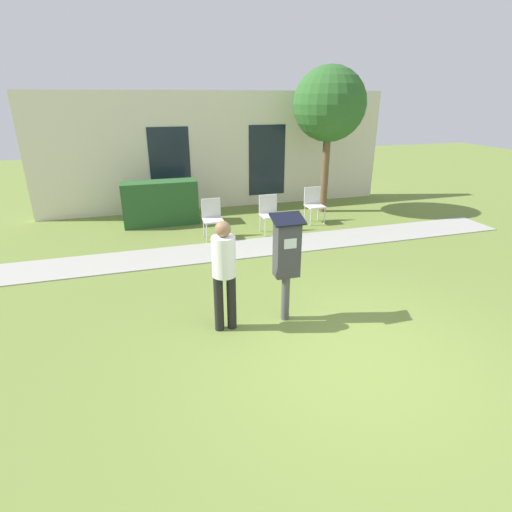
# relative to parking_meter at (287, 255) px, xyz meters

# --- Properties ---
(ground_plane) EXTENTS (40.00, 40.00, 0.00)m
(ground_plane) POSITION_rel_parking_meter_xyz_m (0.48, -1.20, -1.02)
(ground_plane) COLOR olive
(sidewalk) EXTENTS (12.00, 1.10, 0.02)m
(sidewalk) POSITION_rel_parking_meter_xyz_m (0.48, 2.96, -1.01)
(sidewalk) COLOR #A3A099
(sidewalk) RESTS_ON ground
(building_facade) EXTENTS (10.00, 0.26, 3.20)m
(building_facade) POSITION_rel_parking_meter_xyz_m (0.48, 6.63, 0.58)
(building_facade) COLOR beige
(building_facade) RESTS_ON ground
(parking_meter) EXTENTS (0.44, 0.31, 1.59)m
(parking_meter) POSITION_rel_parking_meter_xyz_m (0.00, 0.00, 0.00)
(parking_meter) COLOR #4C4C4C
(parking_meter) RESTS_ON ground
(person_standing) EXTENTS (0.32, 0.32, 1.58)m
(person_standing) POSITION_rel_parking_meter_xyz_m (-0.89, 0.00, -0.09)
(person_standing) COLOR black
(person_standing) RESTS_ON ground
(outdoor_chair_left) EXTENTS (0.44, 0.44, 0.90)m
(outdoor_chair_left) POSITION_rel_parking_meter_xyz_m (-0.30, 3.91, -0.49)
(outdoor_chair_left) COLOR silver
(outdoor_chair_left) RESTS_ON ground
(outdoor_chair_middle) EXTENTS (0.44, 0.44, 0.90)m
(outdoor_chair_middle) POSITION_rel_parking_meter_xyz_m (1.07, 3.88, -0.49)
(outdoor_chair_middle) COLOR silver
(outdoor_chair_middle) RESTS_ON ground
(outdoor_chair_right) EXTENTS (0.44, 0.44, 0.90)m
(outdoor_chair_right) POSITION_rel_parking_meter_xyz_m (2.44, 4.37, -0.49)
(outdoor_chair_right) COLOR silver
(outdoor_chair_right) RESTS_ON ground
(hedge_row) EXTENTS (1.85, 0.60, 1.10)m
(hedge_row) POSITION_rel_parking_meter_xyz_m (-1.34, 5.31, -0.47)
(hedge_row) COLOR #285628
(hedge_row) RESTS_ON ground
(tree) EXTENTS (1.90, 1.90, 3.82)m
(tree) POSITION_rel_parking_meter_xyz_m (3.14, 5.24, 1.83)
(tree) COLOR brown
(tree) RESTS_ON ground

